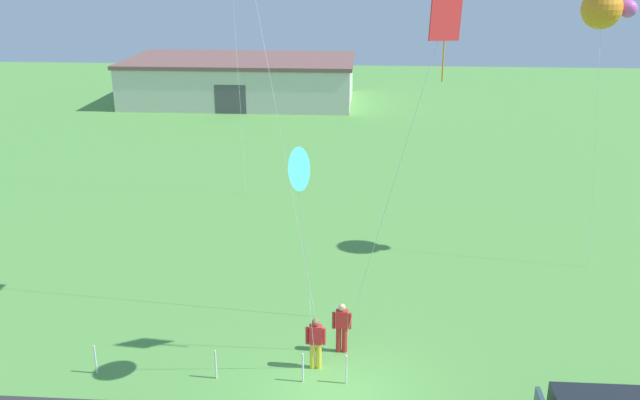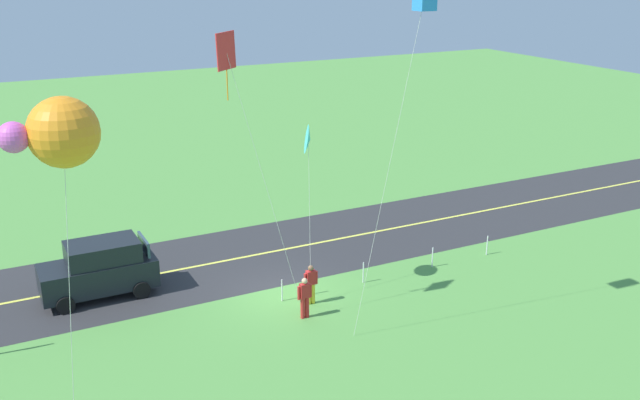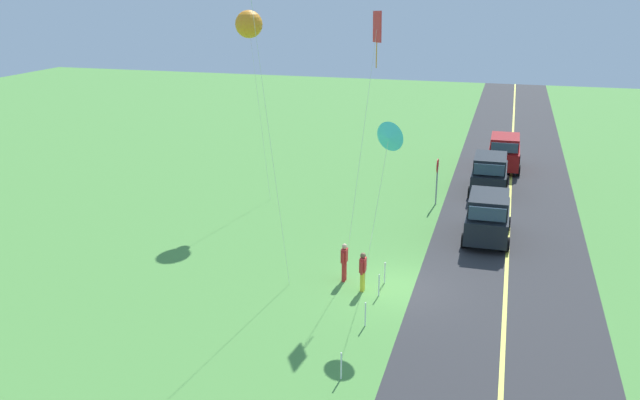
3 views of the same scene
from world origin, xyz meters
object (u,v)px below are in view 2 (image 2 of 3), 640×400
at_px(car_suv_foreground, 100,269).
at_px(person_adult_near, 305,296).
at_px(kite_blue_mid, 308,140).
at_px(person_adult_companion, 311,283).
at_px(kite_pink_drift, 60,133).
at_px(kite_red_low, 227,57).

bearing_deg(car_suv_foreground, person_adult_near, 139.96).
xyz_separation_m(person_adult_near, kite_blue_mid, (-1.09, -1.84, 5.40)).
distance_m(person_adult_near, person_adult_companion, 1.16).
bearing_deg(person_adult_near, kite_pink_drift, 70.91).
bearing_deg(kite_pink_drift, kite_blue_mid, -137.15).
distance_m(car_suv_foreground, kite_blue_mid, 9.67).
height_order(person_adult_near, person_adult_companion, same).
height_order(kite_red_low, kite_pink_drift, kite_red_low).
bearing_deg(person_adult_companion, person_adult_near, -63.13).
distance_m(person_adult_near, kite_red_low, 9.14).
bearing_deg(kite_pink_drift, person_adult_companion, -139.07).
xyz_separation_m(person_adult_companion, kite_pink_drift, (9.41, 8.16, 8.64)).
distance_m(person_adult_near, kite_blue_mid, 5.81).
relative_size(kite_red_low, kite_blue_mid, 1.53).
bearing_deg(person_adult_near, kite_blue_mid, -89.54).
relative_size(car_suv_foreground, person_adult_near, 2.75).
bearing_deg(person_adult_companion, kite_blue_mid, 132.14).
bearing_deg(kite_red_low, person_adult_near, 165.84).
bearing_deg(kite_blue_mid, kite_pink_drift, 42.85).
bearing_deg(car_suv_foreground, kite_red_low, 129.80).
bearing_deg(person_adult_near, person_adult_companion, -96.61).
xyz_separation_m(person_adult_near, kite_red_low, (2.41, -0.61, 8.80)).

